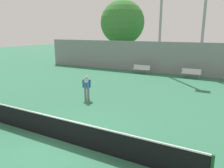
% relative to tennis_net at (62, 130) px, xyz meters
% --- Properties ---
extents(ground_plane, '(100.00, 100.00, 0.00)m').
position_rel_tennis_net_xyz_m(ground_plane, '(0.00, 0.00, -0.48)').
color(ground_plane, '#2D6B4C').
extents(tennis_net, '(10.65, 0.09, 0.95)m').
position_rel_tennis_net_xyz_m(tennis_net, '(0.00, 0.00, 0.00)').
color(tennis_net, '#195128').
rests_on(tennis_net, ground_plane).
extents(tennis_player, '(0.52, 0.50, 1.53)m').
position_rel_tennis_net_xyz_m(tennis_player, '(-2.28, 4.89, 0.37)').
color(tennis_player, slate).
rests_on(tennis_player, ground_plane).
extents(bench_courtside_far, '(1.75, 0.40, 0.87)m').
position_rel_tennis_net_xyz_m(bench_courtside_far, '(-2.47, 14.80, 0.06)').
color(bench_courtside_far, silver).
rests_on(bench_courtside_far, ground_plane).
extents(bench_by_gate, '(1.69, 0.40, 0.87)m').
position_rel_tennis_net_xyz_m(bench_by_gate, '(2.37, 14.80, 0.06)').
color(bench_by_gate, silver).
rests_on(bench_by_gate, ground_plane).
extents(light_pole_near_left, '(0.90, 0.60, 10.74)m').
position_rel_tennis_net_xyz_m(light_pole_near_left, '(2.85, 16.42, 5.72)').
color(light_pole_near_left, '#939399').
rests_on(light_pole_near_left, ground_plane).
extents(light_pole_far_right, '(0.90, 0.60, 12.01)m').
position_rel_tennis_net_xyz_m(light_pole_far_right, '(-1.17, 16.30, 6.46)').
color(light_pole_far_right, '#939399').
rests_on(light_pole_far_right, ground_plane).
extents(back_fence, '(30.04, 0.06, 3.20)m').
position_rel_tennis_net_xyz_m(back_fence, '(0.00, 15.87, 1.12)').
color(back_fence, gray).
rests_on(back_fence, ground_plane).
extents(tree_green_broad, '(5.88, 5.88, 8.31)m').
position_rel_tennis_net_xyz_m(tree_green_broad, '(-7.89, 21.43, 4.88)').
color(tree_green_broad, brown).
rests_on(tree_green_broad, ground_plane).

